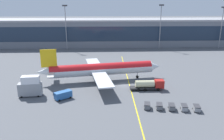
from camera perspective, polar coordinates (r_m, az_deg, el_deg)
name	(u,v)px	position (r m, az deg, el deg)	size (l,w,h in m)	color
ground_plane	(123,85)	(79.67, 2.64, -3.73)	(700.00, 700.00, 0.00)	#515459
apron_lead_in_line	(129,83)	(81.77, 4.17, -3.21)	(0.30, 80.00, 0.01)	yellow
terminal_building	(123,32)	(149.84, 2.71, 9.20)	(185.44, 20.01, 16.44)	slate
main_airliner	(101,69)	(82.91, -2.68, 0.18)	(44.33, 35.33, 12.15)	silver
fuel_tanker	(149,85)	(76.03, 9.05, -3.55)	(10.81, 2.76, 3.25)	#232326
catering_lift	(30,86)	(74.06, -19.30, -3.79)	(6.98, 3.05, 6.30)	gray
crew_van	(63,95)	(69.96, -11.91, -5.92)	(5.28, 4.63, 2.30)	#285B9E
baggage_cart_0	(147,106)	(63.69, 8.58, -8.60)	(1.98, 2.86, 1.48)	#595B60
baggage_cart_1	(159,106)	(63.92, 11.48, -8.67)	(1.98, 2.86, 1.48)	#595B60
baggage_cart_2	(172,107)	(64.31, 14.35, -8.71)	(1.98, 2.86, 1.48)	#595B60
baggage_cart_3	(184,107)	(64.85, 17.18, -8.72)	(1.98, 2.86, 1.48)	gray
baggage_cart_4	(197,108)	(65.55, 19.96, -8.72)	(1.98, 2.86, 1.48)	gray
apron_light_mast_0	(222,24)	(153.85, 25.17, 10.05)	(2.80, 0.50, 24.15)	gray
apron_light_mast_1	(160,23)	(140.83, 11.73, 11.05)	(2.80, 0.50, 25.39)	gray
apron_light_mast_2	(66,24)	(138.09, -11.22, 10.93)	(2.80, 0.50, 25.19)	gray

